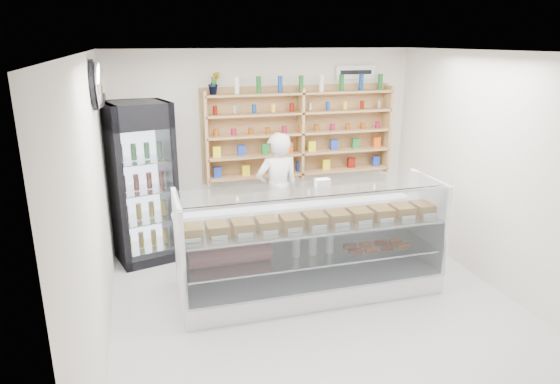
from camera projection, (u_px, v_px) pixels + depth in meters
name	position (u px, v px, depth m)	size (l,w,h in m)	color
room	(326.00, 194.00, 5.11)	(5.00, 5.00, 5.00)	#BBBBC0
display_counter	(310.00, 265.00, 5.90)	(3.06, 0.92, 1.33)	white
shop_worker	(278.00, 193.00, 6.98)	(0.63, 0.41, 1.72)	silver
drinks_cooler	(142.00, 182.00, 6.68)	(0.94, 0.93, 2.16)	black
wall_shelving	(300.00, 133.00, 7.34)	(2.84, 0.28, 1.33)	#A4884D
potted_plant	(214.00, 83.00, 6.79)	(0.17, 0.14, 0.31)	#1E6626
security_mirror	(98.00, 85.00, 5.33)	(0.15, 0.50, 0.50)	silver
wall_sign	(356.00, 72.00, 7.45)	(0.62, 0.03, 0.20)	white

